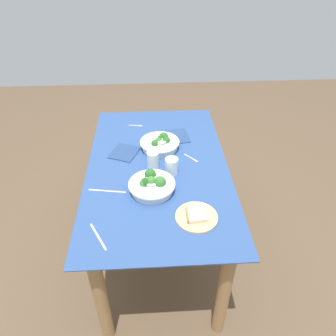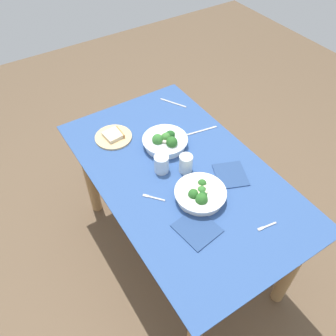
{
  "view_description": "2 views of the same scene",
  "coord_description": "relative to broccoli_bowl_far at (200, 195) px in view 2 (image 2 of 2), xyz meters",
  "views": [
    {
      "loc": [
        1.5,
        -0.03,
        1.88
      ],
      "look_at": [
        0.08,
        0.06,
        0.79
      ],
      "focal_mm": 34.47,
      "sensor_mm": 36.0,
      "label": 1
    },
    {
      "loc": [
        -0.98,
        0.7,
        2.06
      ],
      "look_at": [
        0.02,
        0.06,
        0.79
      ],
      "focal_mm": 37.31,
      "sensor_mm": 36.0,
      "label": 2
    }
  ],
  "objects": [
    {
      "name": "napkin_folded_lower",
      "position": [
        0.04,
        -0.22,
        -0.03
      ],
      "size": [
        0.22,
        0.21,
        0.01
      ],
      "primitive_type": "cube",
      "rotation": [
        0.0,
        0.0,
        -0.4
      ],
      "color": "navy",
      "rests_on": "dining_table"
    },
    {
      "name": "dining_table",
      "position": [
        0.19,
        -0.02,
        -0.16
      ],
      "size": [
        1.38,
        0.82,
        0.74
      ],
      "color": "#2D4C84",
      "rests_on": "ground_plane"
    },
    {
      "name": "ground_plane",
      "position": [
        0.19,
        -0.02,
        -0.78
      ],
      "size": [
        6.0,
        6.0,
        0.0
      ],
      "primitive_type": "plane",
      "color": "brown"
    },
    {
      "name": "napkin_folded_upper",
      "position": [
        -0.13,
        0.11,
        -0.03
      ],
      "size": [
        0.2,
        0.19,
        0.01
      ],
      "primitive_type": "cube",
      "rotation": [
        0.0,
        0.0,
        0.15
      ],
      "color": "navy",
      "rests_on": "dining_table"
    },
    {
      "name": "water_glass_center",
      "position": [
        0.19,
        -0.05,
        0.02
      ],
      "size": [
        0.07,
        0.07,
        0.1
      ],
      "primitive_type": "cylinder",
      "color": "silver",
      "rests_on": "dining_table"
    },
    {
      "name": "fork_by_near_bowl",
      "position": [
        0.13,
        0.19,
        -0.03
      ],
      "size": [
        0.09,
        0.08,
        0.0
      ],
      "rotation": [
        0.0,
        0.0,
        0.69
      ],
      "color": "#B7B7BC",
      "rests_on": "dining_table"
    },
    {
      "name": "table_knife_left",
      "position": [
        0.71,
        -0.31,
        -0.03
      ],
      "size": [
        0.16,
        0.1,
        0.0
      ],
      "primitive_type": "cube",
      "rotation": [
        0.0,
        0.0,
        0.5
      ],
      "color": "#B7B7BC",
      "rests_on": "dining_table"
    },
    {
      "name": "fork_by_far_bowl",
      "position": [
        -0.29,
        -0.16,
        -0.03
      ],
      "size": [
        0.03,
        0.1,
        0.0
      ],
      "rotation": [
        0.0,
        0.0,
        1.42
      ],
      "color": "#B7B7BC",
      "rests_on": "dining_table"
    },
    {
      "name": "water_glass_side",
      "position": [
        0.26,
        0.06,
        0.02
      ],
      "size": [
        0.08,
        0.08,
        0.1
      ],
      "primitive_type": "cylinder",
      "color": "silver",
      "rests_on": "dining_table"
    },
    {
      "name": "broccoli_bowl_far",
      "position": [
        0.0,
        0.0,
        0.0
      ],
      "size": [
        0.25,
        0.25,
        0.09
      ],
      "color": "white",
      "rests_on": "dining_table"
    },
    {
      "name": "table_knife_right",
      "position": [
        0.4,
        -0.3,
        -0.03
      ],
      "size": [
        0.04,
        0.2,
        0.0
      ],
      "primitive_type": "cube",
      "rotation": [
        0.0,
        0.0,
        4.55
      ],
      "color": "#B7B7BC",
      "rests_on": "dining_table"
    },
    {
      "name": "broccoli_bowl_near",
      "position": [
        0.4,
        -0.06,
        0.0
      ],
      "size": [
        0.25,
        0.25,
        0.1
      ],
      "color": "white",
      "rests_on": "dining_table"
    },
    {
      "name": "bread_side_plate",
      "position": [
        0.61,
        0.15,
        -0.02
      ],
      "size": [
        0.21,
        0.21,
        0.03
      ],
      "color": "#D6B27A",
      "rests_on": "dining_table"
    }
  ]
}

